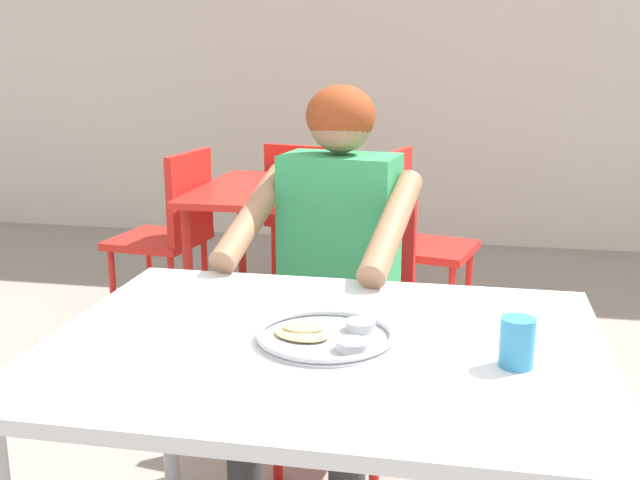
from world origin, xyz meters
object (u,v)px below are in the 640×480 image
Objects in this scene: thali_tray at (327,335)px; chair_red_right at (414,232)px; table_foreground at (324,374)px; diner_foreground at (331,258)px; table_background_red at (290,204)px; chair_red_left at (172,227)px; drinking_cup at (517,341)px; chair_red_far at (308,209)px; chair_foreground at (349,311)px.

thali_tray is 0.32× the size of chair_red_right.
diner_foreground reaches higher than table_foreground.
chair_red_right is at bearing 88.93° from thali_tray.
diner_foreground reaches higher than table_background_red.
diner_foreground is at bearing -51.11° from chair_red_left.
chair_red_left is 1.16m from chair_red_right.
chair_red_left is at bearing 120.19° from thali_tray.
drinking_cup is 0.89m from diner_foreground.
table_background_red is at bearing 4.23° from chair_red_left.
thali_tray is at bearing 170.92° from drinking_cup.
table_background_red is 0.59m from chair_red_left.
drinking_cup is 2.80m from chair_red_far.
chair_red_right is (-0.34, 2.08, -0.29)m from drinking_cup.
chair_red_left is (-1.12, 1.93, -0.17)m from table_foreground.
chair_red_left is 0.83m from chair_red_far.
chair_red_right reaches higher than thali_tray.
chair_red_right is (0.04, 2.02, -0.25)m from thali_tray.
drinking_cup is 0.08× the size of diner_foreground.
chair_foreground reaches higher than table_foreground.
chair_foreground is at bearing -66.98° from table_background_red.
table_foreground is 0.09m from thali_tray.
chair_red_far reaches higher than table_background_red.
drinking_cup is at bearing -64.03° from chair_foreground.
drinking_cup is 2.24m from table_background_red.
drinking_cup is at bearing -80.75° from chair_red_right.
table_background_red is 1.05× the size of chair_red_left.
thali_tray is 0.34× the size of chair_red_far.
chair_red_right is at bearing 88.78° from table_foreground.
drinking_cup is at bearing -8.83° from table_foreground.
table_foreground is 2.02m from chair_red_right.
chair_red_right is (0.58, 0.05, -0.12)m from table_background_red.
table_foreground is 0.92× the size of diner_foreground.
table_foreground is 2.23m from chair_red_left.
chair_foreground is 1.12m from chair_red_right.
chair_red_left is (-1.12, 1.93, -0.26)m from thali_tray.
chair_foreground is 0.94× the size of table_background_red.
table_foreground reaches higher than table_background_red.
table_foreground is 1.29× the size of chair_red_right.
chair_red_far is (-0.49, 1.65, -0.01)m from chair_foreground.
diner_foreground is at bearing -71.52° from table_background_red.
table_background_red is (-0.45, 1.07, 0.13)m from chair_foreground.
table_background_red is 0.60m from chair_red_far.
chair_red_left is 1.03× the size of chair_red_far.
table_background_red is at bearing -175.36° from chair_red_right.
diner_foreground is at bearing 99.64° from thali_tray.
chair_red_right is at bearing 83.46° from diner_foreground.
chair_red_right is 1.04× the size of chair_red_far.
chair_red_right is at bearing 83.39° from chair_foreground.
chair_red_far is at bearing 102.75° from table_foreground.
table_foreground is at bearing -84.52° from chair_foreground.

